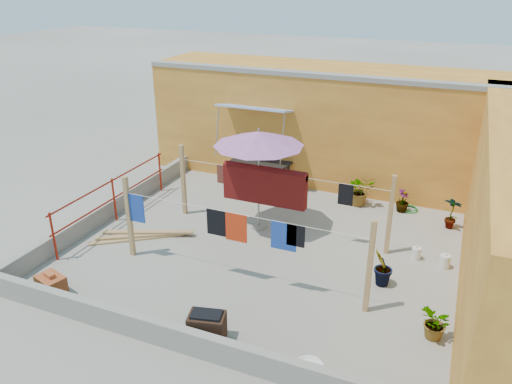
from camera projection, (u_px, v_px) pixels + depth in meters
ground at (265, 247)px, 11.03m from camera, size 80.00×80.00×0.00m
wall_back at (344, 125)px, 14.17m from camera, size 11.00×3.27×3.21m
parapet_front at (181, 339)px, 7.92m from camera, size 8.30×0.16×0.44m
parapet_left at (113, 207)px, 12.40m from camera, size 0.16×7.30×0.44m
red_railing at (113, 193)px, 11.94m from camera, size 0.05×4.20×1.10m
clothesline_rig at (263, 192)px, 11.16m from camera, size 5.09×2.35×1.80m
patio_umbrella at (259, 139)px, 11.01m from camera, size 2.29×2.29×2.45m
outdoor_table at (261, 163)px, 13.96m from camera, size 1.69×1.01×0.75m
brick_stack at (51, 285)px, 9.33m from camera, size 0.62×0.52×0.46m
lumber_pile at (143, 235)px, 11.38m from camera, size 2.03×1.39×0.14m
brazier at (207, 327)px, 8.13m from camera, size 0.67×0.52×0.53m
white_basin at (309, 367)px, 7.59m from camera, size 0.48×0.48×0.08m
water_jug_a at (416, 253)px, 10.52m from camera, size 0.20×0.20×0.31m
water_jug_b at (445, 262)px, 10.19m from camera, size 0.21×0.21×0.33m
green_hose at (409, 209)px, 12.76m from camera, size 0.46×0.46×0.07m
plant_back_a at (360, 190)px, 12.92m from camera, size 0.95×0.91×0.82m
plant_back_b at (403, 201)px, 12.58m from camera, size 0.40×0.40×0.59m
plant_right_a at (452, 213)px, 11.70m from camera, size 0.50×0.42×0.81m
plant_right_b at (383, 268)px, 9.50m from camera, size 0.42×0.49×0.80m
plant_right_c at (436, 324)px, 8.14m from camera, size 0.61×0.66×0.60m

